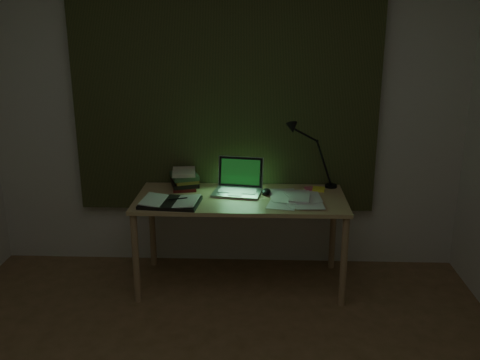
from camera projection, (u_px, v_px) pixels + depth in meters
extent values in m
cube|color=silver|center=(226.00, 103.00, 3.89)|extent=(3.50, 0.00, 2.50)
cube|color=#2D351A|center=(225.00, 75.00, 3.79)|extent=(2.20, 0.06, 2.00)
ellipsoid|color=black|center=(266.00, 192.00, 3.74)|extent=(0.07, 0.11, 0.04)
cube|color=#FFF835|center=(319.00, 189.00, 3.82)|extent=(0.10, 0.10, 0.02)
cube|color=#DB556F|center=(310.00, 189.00, 3.84)|extent=(0.08, 0.08, 0.01)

